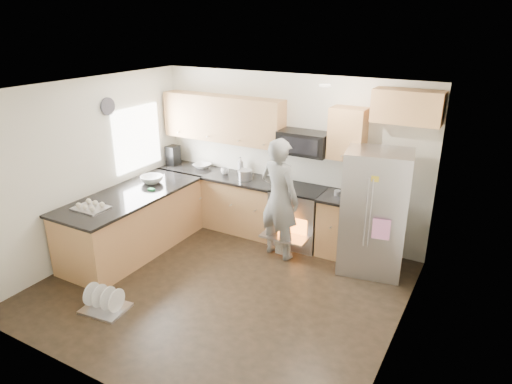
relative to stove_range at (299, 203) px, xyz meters
The scene contains 8 objects.
ground 1.86m from the stove_range, 101.69° to the right, with size 4.50×4.50×0.00m, color black.
room_shell 1.99m from the stove_range, 103.00° to the right, with size 4.54×4.04×2.62m.
back_cabinet_run 0.98m from the stove_range, behind, with size 4.45×0.64×2.50m.
peninsula 2.56m from the stove_range, 145.51° to the right, with size 0.96×2.36×1.04m.
stove_range is the anchor object (origin of this frame).
refrigerator 1.27m from the stove_range, 11.16° to the right, with size 0.96×0.80×1.75m.
person 0.55m from the stove_range, 101.14° to the right, with size 0.66×0.43×1.81m, color gray.
dish_rack 3.15m from the stove_range, 115.27° to the right, with size 0.57×0.48×0.33m.
Camera 1 is at (2.96, -4.33, 3.37)m, focal length 32.00 mm.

